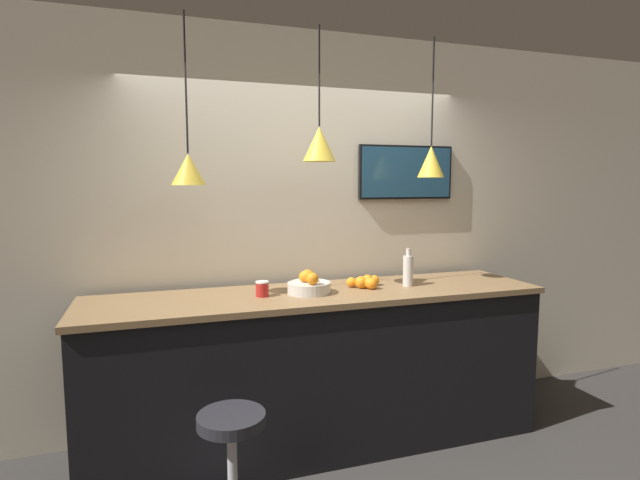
# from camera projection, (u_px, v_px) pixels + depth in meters

# --- Properties ---
(back_wall) EXTENTS (8.00, 0.06, 2.90)m
(back_wall) POSITION_uv_depth(u_px,v_px,m) (300.00, 229.00, 3.75)
(back_wall) COLOR beige
(back_wall) RESTS_ON ground_plane
(service_counter) EXTENTS (3.07, 0.74, 1.07)m
(service_counter) POSITION_uv_depth(u_px,v_px,m) (320.00, 369.00, 3.40)
(service_counter) COLOR black
(service_counter) RESTS_ON ground_plane
(bar_stool) EXTENTS (0.41, 0.41, 0.66)m
(bar_stool) POSITION_uv_depth(u_px,v_px,m) (232.00, 458.00, 2.51)
(bar_stool) COLOR #B7B7BC
(bar_stool) RESTS_ON ground_plane
(fruit_bowl) EXTENTS (0.29, 0.29, 0.16)m
(fruit_bowl) POSITION_uv_depth(u_px,v_px,m) (309.00, 285.00, 3.29)
(fruit_bowl) COLOR beige
(fruit_bowl) RESTS_ON service_counter
(orange_pile) EXTENTS (0.25, 0.19, 0.08)m
(orange_pile) POSITION_uv_depth(u_px,v_px,m) (366.00, 282.00, 3.47)
(orange_pile) COLOR orange
(orange_pile) RESTS_ON service_counter
(juice_bottle) EXTENTS (0.07, 0.07, 0.27)m
(juice_bottle) POSITION_uv_depth(u_px,v_px,m) (408.00, 270.00, 3.52)
(juice_bottle) COLOR silver
(juice_bottle) RESTS_ON service_counter
(spread_jar) EXTENTS (0.08, 0.08, 0.10)m
(spread_jar) POSITION_uv_depth(u_px,v_px,m) (262.00, 289.00, 3.20)
(spread_jar) COLOR red
(spread_jar) RESTS_ON service_counter
(pendant_lamp_left) EXTENTS (0.21, 0.21, 1.02)m
(pendant_lamp_left) POSITION_uv_depth(u_px,v_px,m) (188.00, 168.00, 3.00)
(pendant_lamp_left) COLOR black
(pendant_lamp_middle) EXTENTS (0.22, 0.22, 0.86)m
(pendant_lamp_middle) POSITION_uv_depth(u_px,v_px,m) (319.00, 144.00, 3.25)
(pendant_lamp_middle) COLOR black
(pendant_lamp_right) EXTENTS (0.19, 0.19, 0.96)m
(pendant_lamp_right) POSITION_uv_depth(u_px,v_px,m) (431.00, 161.00, 3.52)
(pendant_lamp_right) COLOR black
(mounted_tv) EXTENTS (0.80, 0.04, 0.42)m
(mounted_tv) POSITION_uv_depth(u_px,v_px,m) (406.00, 172.00, 3.92)
(mounted_tv) COLOR black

